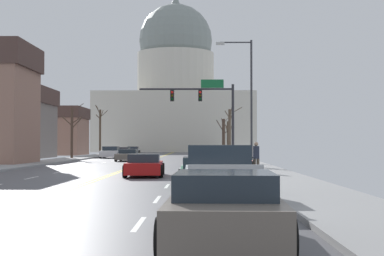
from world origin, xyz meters
TOP-DOWN VIEW (x-y plane):
  - ground at (0.00, -0.00)m, footprint 20.00×180.00m
  - signal_gantry at (5.40, 15.64)m, footprint 7.91×0.41m
  - street_lamp_right at (7.90, 5.59)m, footprint 2.39×0.24m
  - capitol_building at (0.00, 82.16)m, footprint 30.97×19.72m
  - sedan_near_00 at (5.05, 10.72)m, footprint 2.07×4.35m
  - sedan_near_01 at (5.15, 3.65)m, footprint 2.20×4.51m
  - sedan_near_02 at (1.95, -1.90)m, footprint 2.12×4.57m
  - sedan_near_03 at (4.97, -8.82)m, footprint 2.13×4.70m
  - pickup_truck_near_04 at (5.38, -14.23)m, footprint 2.37×5.62m
  - sedan_near_05 at (5.21, -21.29)m, footprint 2.15×4.56m
  - sedan_oncoming_00 at (-2.04, 22.60)m, footprint 2.11×4.64m
  - sedan_oncoming_01 at (-5.38, 33.12)m, footprint 2.15×4.46m
  - sedan_oncoming_02 at (-5.15, 42.13)m, footprint 2.00×4.33m
  - sedan_oncoming_03 at (-5.23, 53.49)m, footprint 2.05×4.35m
  - flank_building_02 at (-15.89, 49.05)m, footprint 8.43×8.63m
  - bare_tree_00 at (7.87, 39.41)m, footprint 2.33×1.24m
  - bare_tree_01 at (-8.76, 45.14)m, footprint 2.06×2.38m
  - bare_tree_02 at (8.33, 33.73)m, footprint 2.13×1.79m
  - bare_tree_03 at (-8.77, 28.38)m, footprint 2.58×1.35m
  - bare_tree_04 at (8.95, 49.40)m, footprint 1.84×2.70m
  - pedestrian_00 at (7.85, -0.80)m, footprint 0.35×0.34m
  - bicycle_parked at (7.70, -0.27)m, footprint 0.12×1.77m

SIDE VIEW (x-z plane):
  - ground at x=0.00m, z-range -0.08..0.12m
  - bicycle_parked at x=7.70m, z-range 0.06..0.91m
  - sedan_oncoming_00 at x=-2.04m, z-range -0.02..1.11m
  - sedan_near_02 at x=1.95m, z-range -0.03..1.13m
  - sedan_oncoming_02 at x=-5.15m, z-range -0.03..1.14m
  - sedan_oncoming_03 at x=-5.23m, z-range -0.04..1.15m
  - sedan_near_03 at x=4.97m, z-range -0.03..1.14m
  - sedan_near_00 at x=5.05m, z-range -0.04..1.22m
  - sedan_near_05 at x=5.21m, z-range -0.03..1.21m
  - sedan_near_01 at x=5.15m, z-range -0.03..1.21m
  - sedan_oncoming_01 at x=-5.38m, z-range -0.04..1.29m
  - pickup_truck_near_04 at x=5.38m, z-range -0.09..1.56m
  - pedestrian_00 at x=7.85m, z-range 0.22..1.86m
  - bare_tree_00 at x=7.87m, z-range 0.06..5.01m
  - bare_tree_04 at x=8.95m, z-range 0.27..5.06m
  - bare_tree_03 at x=-8.77m, z-range 0.17..6.01m
  - bare_tree_02 at x=8.33m, z-range 0.17..6.02m
  - flank_building_02 at x=-15.89m, z-range 0.05..6.89m
  - bare_tree_01 at x=-8.76m, z-range 0.07..6.93m
  - signal_gantry at x=5.40m, z-range 1.59..8.47m
  - street_lamp_right at x=7.90m, z-range 0.89..9.21m
  - capitol_building at x=0.00m, z-range -4.31..28.10m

